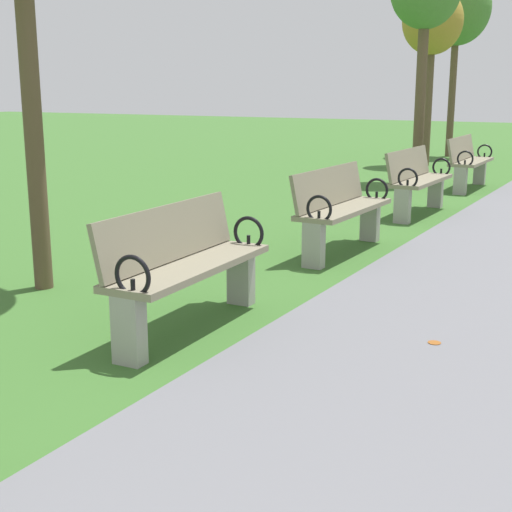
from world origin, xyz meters
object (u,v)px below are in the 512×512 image
(tree_4, at_px, (433,23))
(tree_5, at_px, (457,9))
(park_bench_4, at_px, (340,208))
(park_bench_6, at_px, (468,161))
(park_bench_3, at_px, (185,264))
(park_bench_5, at_px, (417,180))

(tree_4, distance_m, tree_5, 2.54)
(tree_5, bearing_deg, park_bench_4, -80.85)
(park_bench_4, xyz_separation_m, tree_5, (-1.87, 11.64, 3.10))
(park_bench_6, distance_m, tree_5, 6.97)
(park_bench_3, distance_m, park_bench_6, 8.54)
(tree_5, bearing_deg, park_bench_3, -82.63)
(park_bench_3, relative_size, tree_4, 0.42)
(tree_4, bearing_deg, park_bench_4, -79.16)
(park_bench_4, bearing_deg, tree_5, 99.15)
(tree_4, relative_size, tree_5, 0.85)
(park_bench_3, xyz_separation_m, park_bench_5, (-0.00, 5.58, 0.00))
(tree_4, bearing_deg, park_bench_5, -74.74)
(park_bench_3, height_order, park_bench_4, same)
(park_bench_5, height_order, tree_5, tree_5)
(park_bench_3, relative_size, tree_5, 0.36)
(tree_4, bearing_deg, park_bench_3, -81.70)
(park_bench_4, distance_m, tree_4, 9.67)
(park_bench_4, distance_m, park_bench_5, 2.72)
(park_bench_3, height_order, tree_5, tree_5)
(park_bench_4, bearing_deg, park_bench_5, 90.00)
(park_bench_3, bearing_deg, park_bench_5, 90.00)
(tree_4, xyz_separation_m, tree_5, (-0.12, 2.49, 0.51))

